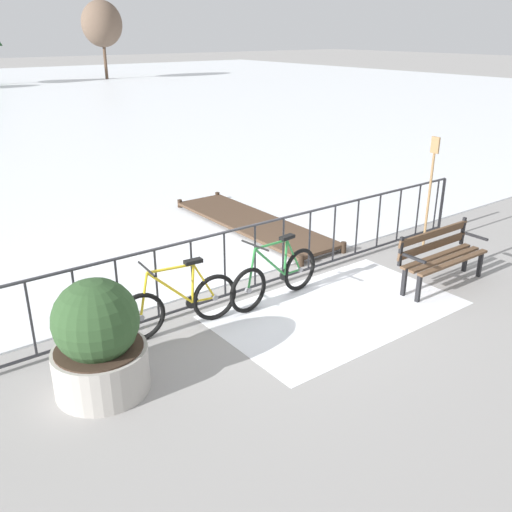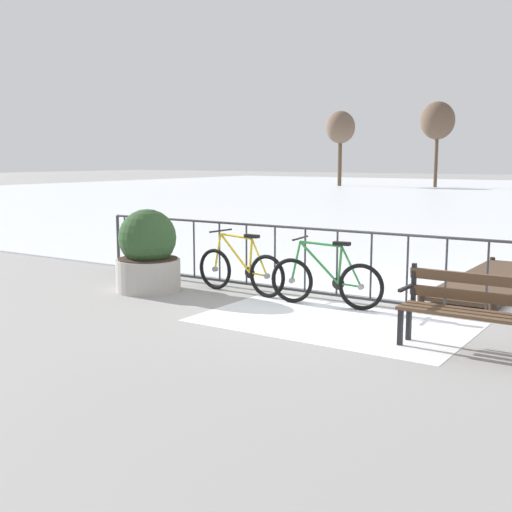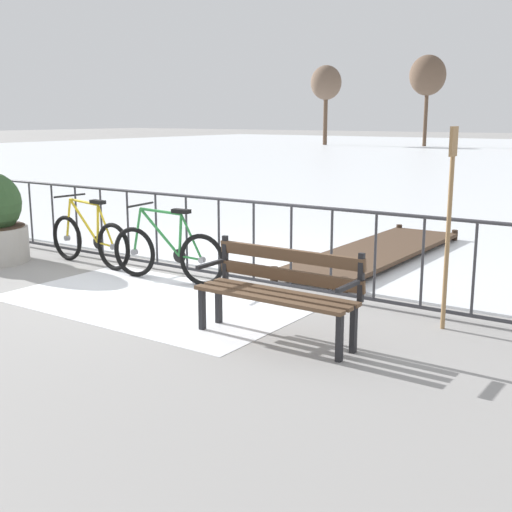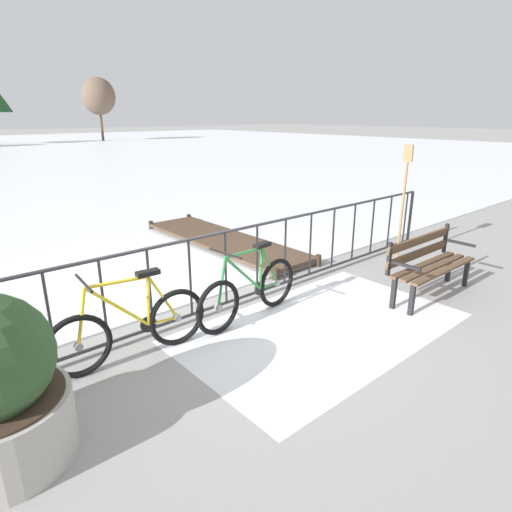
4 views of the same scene
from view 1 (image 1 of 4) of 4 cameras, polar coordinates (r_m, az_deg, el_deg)
name	(u,v)px [view 1 (image 1 of 4)]	position (r m, az deg, el deg)	size (l,w,h in m)	color
ground_plane	(255,291)	(8.49, -0.10, -3.53)	(160.00, 160.00, 0.00)	gray
snow_patch	(337,310)	(8.01, 8.24, -5.42)	(3.45, 2.08, 0.01)	white
railing_fence	(255,256)	(8.27, -0.10, -0.03)	(9.06, 0.06, 1.07)	#38383D
bicycle_near_railing	(179,304)	(7.34, -7.83, -4.89)	(1.71, 0.52, 0.97)	black
bicycle_second	(275,277)	(8.05, 1.98, -2.15)	(1.71, 0.52, 0.97)	black
park_bench	(440,253)	(8.98, 18.25, 0.31)	(1.60, 0.49, 0.89)	brown
planter_with_shrub	(98,341)	(6.23, -15.77, -8.35)	(1.02, 1.02, 1.31)	#ADA8A0
oar_upright	(430,185)	(10.35, 17.34, 6.91)	(0.04, 0.16, 1.98)	#937047
wooden_dock	(253,222)	(11.11, -0.35, 3.43)	(1.10, 4.15, 0.20)	#4C3828
tree_east_mid	(102,24)	(47.75, -15.43, 21.83)	(3.08, 3.08, 5.76)	brown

